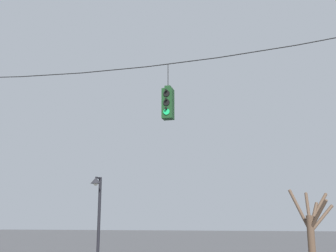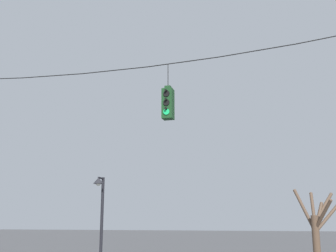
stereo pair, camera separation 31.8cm
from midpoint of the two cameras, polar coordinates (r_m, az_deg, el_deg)
name	(u,v)px [view 2 (the right image)]	position (r m, az deg, el deg)	size (l,w,h in m)	color
span_wire	(114,66)	(14.48, -6.67, 8.08)	(16.60, 0.03, 0.50)	black
traffic_light_near_right_pole	(168,103)	(13.41, 0.67, 3.08)	(0.34, 0.46, 1.84)	#143819
street_lamp	(100,207)	(17.18, -8.64, -10.84)	(0.40, 0.71, 4.08)	black
bare_tree	(317,229)	(20.92, 19.96, -13.01)	(2.08, 2.37, 3.88)	brown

